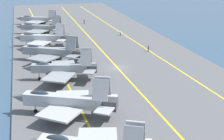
% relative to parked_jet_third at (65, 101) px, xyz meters
% --- Properties ---
extents(ground_plane, '(2000.00, 2000.00, 0.00)m').
position_rel_parked_jet_third_xyz_m(ground_plane, '(21.33, -14.63, -2.89)').
color(ground_plane, '#334C66').
extents(carrier_deck, '(223.51, 45.97, 0.40)m').
position_rel_parked_jet_third_xyz_m(carrier_deck, '(21.33, -14.63, -2.69)').
color(carrier_deck, '#565659').
rests_on(carrier_deck, ground).
extents(deck_stripe_foul_line, '(201.06, 7.05, 0.01)m').
position_rel_parked_jet_third_xyz_m(deck_stripe_foul_line, '(21.33, -27.27, -2.49)').
color(deck_stripe_foul_line, yellow).
rests_on(deck_stripe_foul_line, carrier_deck).
extents(deck_stripe_centerline, '(201.16, 0.36, 0.01)m').
position_rel_parked_jet_third_xyz_m(deck_stripe_centerline, '(21.33, -14.63, -2.49)').
color(deck_stripe_centerline, yellow).
rests_on(deck_stripe_centerline, carrier_deck).
extents(deck_stripe_edge_line, '(201.06, 6.91, 0.01)m').
position_rel_parked_jet_third_xyz_m(deck_stripe_edge_line, '(21.33, -1.99, -2.49)').
color(deck_stripe_edge_line, yellow).
rests_on(deck_stripe_edge_line, carrier_deck).
extents(parked_jet_third, '(12.67, 17.14, 6.70)m').
position_rel_parked_jet_third_xyz_m(parked_jet_third, '(0.00, 0.00, 0.00)').
color(parked_jet_third, '#A8AAAF').
rests_on(parked_jet_third, carrier_deck).
extents(parked_jet_fourth, '(13.99, 15.35, 6.63)m').
position_rel_parked_jet_third_xyz_m(parked_jet_fourth, '(16.52, -1.46, 0.02)').
color(parked_jet_fourth, gray).
rests_on(parked_jet_fourth, carrier_deck).
extents(parked_jet_fifth, '(13.53, 16.87, 6.41)m').
position_rel_parked_jet_third_xyz_m(parked_jet_fifth, '(30.44, -0.33, -0.08)').
color(parked_jet_fifth, gray).
rests_on(parked_jet_fifth, carrier_deck).
extents(parked_jet_sixth, '(12.80, 15.48, 6.53)m').
position_rel_parked_jet_third_xyz_m(parked_jet_sixth, '(45.40, 0.33, -0.11)').
color(parked_jet_sixth, '#A8AAAF').
rests_on(parked_jet_sixth, carrier_deck).
extents(parked_jet_seventh, '(13.58, 16.32, 6.35)m').
position_rel_parked_jet_third_xyz_m(parked_jet_seventh, '(61.09, -0.41, -0.23)').
color(parked_jet_seventh, gray).
rests_on(parked_jet_seventh, carrier_deck).
extents(parked_jet_eighth, '(13.03, 16.44, 5.65)m').
position_rel_parked_jet_third_xyz_m(parked_jet_eighth, '(77.82, -0.58, -0.35)').
color(parked_jet_eighth, '#93999E').
rests_on(parked_jet_eighth, carrier_deck).
extents(crew_red_vest, '(0.42, 0.46, 1.77)m').
position_rel_parked_jet_third_xyz_m(crew_red_vest, '(74.96, -17.08, -1.52)').
color(crew_red_vest, '#232328').
rests_on(crew_red_vest, carrier_deck).
extents(crew_brown_vest, '(0.37, 0.44, 1.78)m').
position_rel_parked_jet_third_xyz_m(crew_brown_vest, '(32.32, -26.26, -1.51)').
color(crew_brown_vest, '#232328').
rests_on(crew_brown_vest, carrier_deck).
extents(crew_white_vest, '(0.42, 0.46, 1.80)m').
position_rel_parked_jet_third_xyz_m(crew_white_vest, '(52.75, -24.64, -1.50)').
color(crew_white_vest, '#232328').
rests_on(crew_white_vest, carrier_deck).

